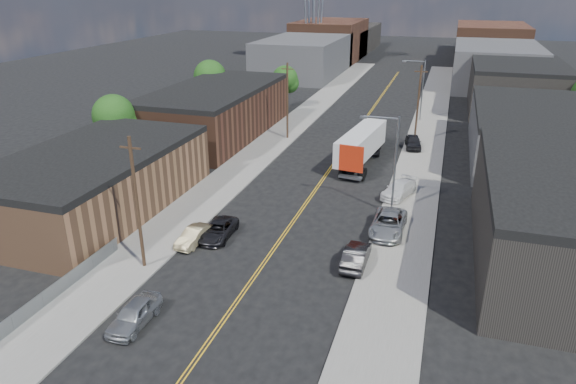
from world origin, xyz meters
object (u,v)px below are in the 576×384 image
Objects in this scene: car_right_lot_a at (388,223)px; car_ahead_truck at (371,147)px; car_left_a at (134,314)px; car_left_c at (218,230)px; semi_truck at (363,142)px; car_right_oncoming at (356,256)px; car_left_b at (194,236)px; car_right_lot_c at (413,142)px; car_right_lot_b at (399,189)px.

car_right_lot_a is 21.89m from car_ahead_truck.
car_left_a is 0.91× the size of car_left_c.
semi_truck reaches higher than car_right_lot_a.
car_left_a is at bearing -107.13° from car_ahead_truck.
car_left_c is at bearing 89.85° from car_left_a.
car_right_lot_a is (1.60, 5.84, 0.19)m from car_right_oncoming.
car_ahead_truck is at bearing 75.73° from car_left_b.
car_right_lot_a is (13.20, 16.96, 0.21)m from car_left_a.
car_right_lot_a reaches higher than car_right_oncoming.
semi_truck is at bearing 106.78° from car_right_lot_a.
car_left_a is 0.87× the size of car_ahead_truck.
semi_truck reaches higher than car_right_lot_c.
car_left_b is 0.78× the size of car_ahead_truck.
car_right_oncoming is 30.44m from car_right_lot_c.
car_right_lot_c is (0.00, 16.42, 0.06)m from car_right_lot_b.
car_right_lot_a is 1.27× the size of car_right_lot_c.
car_right_lot_b reaches higher than car_left_b.
car_right_lot_b is 1.08× the size of car_right_lot_c.
car_right_lot_a reaches higher than car_right_lot_c.
car_left_a is at bearing -99.06° from car_right_lot_b.
car_right_lot_c is 0.90× the size of car_ahead_truck.
car_right_lot_b is 14.07m from car_ahead_truck.
car_right_lot_b is 16.42m from car_right_lot_c.
car_right_lot_a is at bearing -98.37° from car_right_lot_c.
car_right_lot_b reaches higher than car_ahead_truck.
car_left_a reaches higher than car_left_c.
car_ahead_truck is (-3.22, 27.19, -0.06)m from car_right_oncoming.
semi_truck is at bearing 136.06° from car_right_lot_b.
car_left_a is 0.89× the size of car_right_lot_b.
semi_truck is 36.21m from car_left_a.
semi_truck is 24.50m from car_right_oncoming.
car_left_a is at bearing -116.01° from car_right_lot_c.
semi_truck is 3.13× the size of car_right_lot_b.
car_left_c is at bearing -4.87° from car_right_oncoming.
car_right_lot_b is at bearing 62.10° from car_left_a.
car_left_a reaches higher than car_ahead_truck.
semi_truck is at bearing 74.51° from car_left_b.
car_left_b is 13.01m from car_right_oncoming.
car_right_lot_c is at bearing 72.21° from car_left_a.
car_right_oncoming is (13.00, 0.54, 0.11)m from car_left_b.
car_right_oncoming is at bearing -104.61° from car_right_lot_a.
car_left_a is 0.96× the size of car_right_lot_c.
car_right_lot_a is 24.55m from car_right_lot_c.
car_right_oncoming is at bearing 7.54° from car_left_b.
car_left_b is 34.21m from car_right_lot_c.
semi_truck is 3.90× the size of car_left_b.
car_left_c is at bearing -116.84° from car_right_lot_b.
car_right_lot_b is (1.60, 13.97, 0.10)m from car_right_oncoming.
car_ahead_truck reaches higher than car_left_b.
car_right_oncoming is 14.07m from car_right_lot_b.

